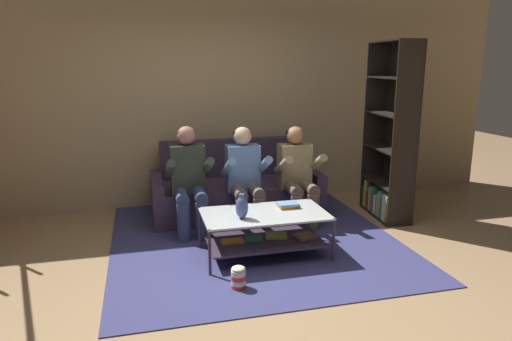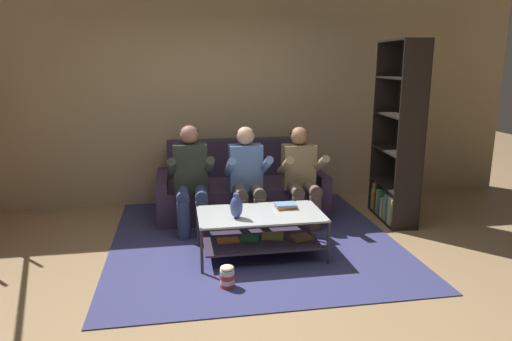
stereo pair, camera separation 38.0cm
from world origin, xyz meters
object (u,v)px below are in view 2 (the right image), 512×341
Objects in this scene: person_seated_left at (191,175)px; bookshelf at (398,157)px; person_seated_right at (301,173)px; person_seated_middle at (247,174)px; vase at (236,207)px; couch at (241,190)px; popcorn_tub at (227,277)px; book_stack at (286,206)px; coffee_table at (261,228)px.

person_seated_left is 2.48m from bookshelf.
person_seated_middle is at bearing 179.85° from person_seated_right.
person_seated_right is 4.77× the size of vase.
couch reaches higher than vase.
vase is 1.18× the size of popcorn_tub.
book_stack is (0.29, -1.28, 0.18)m from couch.
bookshelf is at bearing -17.26° from couch.
person_seated_middle is 0.98m from vase.
coffee_table is at bearing -126.96° from person_seated_right.
person_seated_right is (0.64, -0.00, -0.01)m from person_seated_middle.
vase is (-0.25, -0.94, -0.08)m from person_seated_middle.
book_stack is 1.08× the size of popcorn_tub.
couch is at bearing 90.00° from person_seated_middle.
person_seated_middle is at bearing 75.32° from vase.
book_stack is (0.92, -0.73, -0.18)m from person_seated_left.
coffee_table is 5.07× the size of vase.
bookshelf is (1.55, 0.71, 0.30)m from book_stack.
bookshelf is at bearing -0.45° from person_seated_left.
person_seated_right is 1.29m from vase.
couch is at bearing 102.55° from book_stack.
vase is 0.71m from popcorn_tub.
couch is 0.91m from person_seated_right.
vase is at bearing -104.68° from person_seated_middle.
person_seated_left is 1.12m from coffee_table.
couch is 2.06m from popcorn_tub.
person_seated_left reaches higher than person_seated_right.
book_stack is 1.07m from popcorn_tub.
person_seated_right is at bearing -0.19° from person_seated_left.
popcorn_tub is (-2.23, -1.44, -0.67)m from bookshelf.
vase is at bearing -157.87° from coffee_table.
person_seated_left is 1.03m from vase.
bookshelf reaches higher than person_seated_middle.
person_seated_left is at bearing 179.55° from bookshelf.
vase is at bearing -133.28° from person_seated_right.
person_seated_right reaches higher than popcorn_tub.
couch is 1.71× the size of coffee_table.
popcorn_tub is at bearing -80.66° from person_seated_left.
person_seated_right is at bearing 64.11° from book_stack.
coffee_table is at bearing 22.13° from vase.
couch is at bearing 138.94° from person_seated_right.
couch is 10.20× the size of popcorn_tub.
person_seated_right reaches higher than couch.
popcorn_tub is (-0.40, -2.01, -0.19)m from couch.
book_stack is at bearing -115.89° from person_seated_right.
person_seated_right is 0.82m from book_stack.
vase reaches higher than popcorn_tub.
couch reaches higher than book_stack.
person_seated_right reaches higher than book_stack.
vase is 2.29m from bookshelf.
person_seated_left is 4.97× the size of vase.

